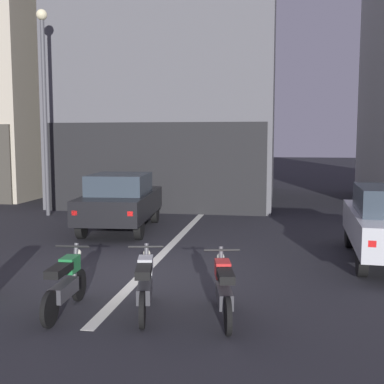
{
  "coord_description": "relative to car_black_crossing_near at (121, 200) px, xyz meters",
  "views": [
    {
      "loc": [
        2.54,
        -9.16,
        2.65
      ],
      "look_at": [
        0.62,
        2.0,
        1.4
      ],
      "focal_mm": 45.73,
      "sensor_mm": 36.0,
      "label": 1
    }
  ],
  "objects": [
    {
      "name": "motorcycle_silver_row_left_mid",
      "position": [
        2.46,
        -6.41,
        -0.43
      ],
      "size": [
        0.55,
        1.65,
        0.98
      ],
      "color": "black",
      "rests_on": "ground"
    },
    {
      "name": "car_blue_down_street",
      "position": [
        2.65,
        7.09,
        0.0
      ],
      "size": [
        2.01,
        4.2,
        1.64
      ],
      "color": "black",
      "rests_on": "ground"
    },
    {
      "name": "car_black_crossing_near",
      "position": [
        0.0,
        0.0,
        0.0
      ],
      "size": [
        2.1,
        4.23,
        1.64
      ],
      "color": "black",
      "rests_on": "ground"
    },
    {
      "name": "ground_plane",
      "position": [
        1.85,
        -4.22,
        -0.89
      ],
      "size": [
        120.0,
        120.0,
        0.0
      ],
      "primitive_type": "plane",
      "color": "#232328"
    },
    {
      "name": "building_mid_block",
      "position": [
        0.08,
        8.1,
        5.63
      ],
      "size": [
        8.35,
        9.64,
        13.05
      ],
      "color": "#56565B",
      "rests_on": "ground"
    },
    {
      "name": "motorcycle_red_row_centre",
      "position": [
        3.66,
        -6.44,
        -0.43
      ],
      "size": [
        0.55,
        1.65,
        0.98
      ],
      "color": "black",
      "rests_on": "ground"
    },
    {
      "name": "lane_centre_line",
      "position": [
        1.85,
        1.78,
        -0.88
      ],
      "size": [
        0.2,
        18.0,
        0.01
      ],
      "primitive_type": "cube",
      "color": "silver",
      "rests_on": "ground"
    },
    {
      "name": "street_lamp",
      "position": [
        -3.34,
        2.21,
        3.3
      ],
      "size": [
        0.36,
        0.36,
        6.89
      ],
      "color": "#47474C",
      "rests_on": "ground"
    },
    {
      "name": "motorcycle_green_row_leftmost",
      "position": [
        1.26,
        -6.59,
        -0.43
      ],
      "size": [
        0.55,
        1.67,
        0.98
      ],
      "color": "black",
      "rests_on": "ground"
    }
  ]
}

